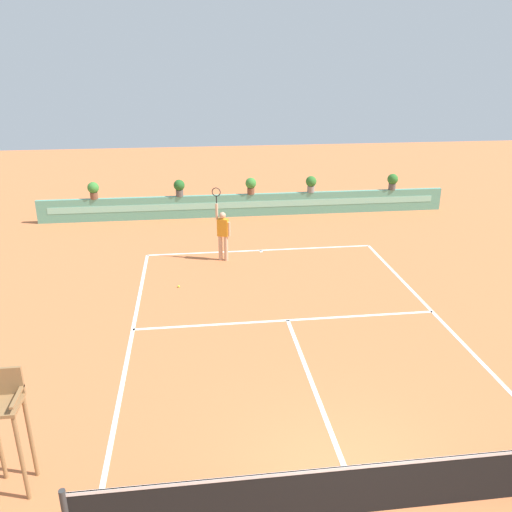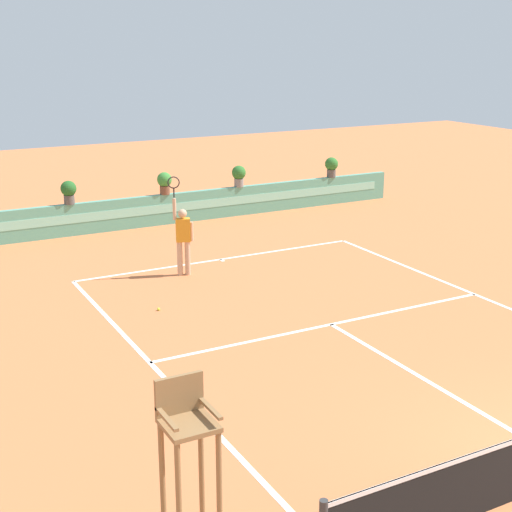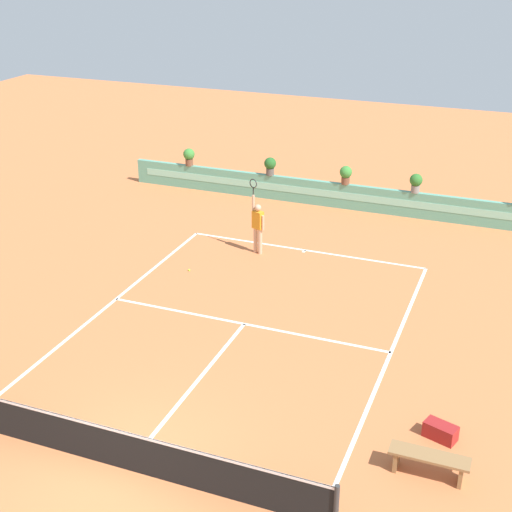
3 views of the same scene
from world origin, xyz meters
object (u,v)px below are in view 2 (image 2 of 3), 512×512
at_px(potted_plant_far_right, 331,166).
at_px(potted_plant_left, 69,191).
at_px(tennis_player, 183,236).
at_px(potted_plant_right, 239,175).
at_px(potted_plant_centre, 165,182).
at_px(umpire_chair, 187,444).
at_px(tennis_ball_near_baseline, 159,309).

bearing_deg(potted_plant_far_right, potted_plant_left, 180.00).
height_order(tennis_player, potted_plant_right, tennis_player).
xyz_separation_m(potted_plant_centre, potted_plant_right, (2.70, 0.00, 0.00)).
distance_m(potted_plant_far_right, potted_plant_left, 9.60).
bearing_deg(potted_plant_right, potted_plant_centre, 180.00).
bearing_deg(potted_plant_right, umpire_chair, -118.95).
bearing_deg(potted_plant_centre, potted_plant_left, 180.00).
bearing_deg(potted_plant_far_right, potted_plant_right, 180.00).
distance_m(umpire_chair, potted_plant_left, 15.34).
bearing_deg(potted_plant_centre, tennis_player, -106.76).
bearing_deg(potted_plant_left, potted_plant_right, 0.00).
distance_m(umpire_chair, potted_plant_centre, 16.15).
height_order(tennis_player, potted_plant_centre, tennis_player).
relative_size(umpire_chair, potted_plant_far_right, 2.96).
bearing_deg(potted_plant_centre, umpire_chair, -110.53).
bearing_deg(potted_plant_left, potted_plant_centre, 0.00).
bearing_deg(potted_plant_right, potted_plant_left, 180.00).
xyz_separation_m(umpire_chair, tennis_player, (4.07, 9.83, -0.29)).
xyz_separation_m(umpire_chair, tennis_ball_near_baseline, (2.54, 7.68, -1.31)).
relative_size(tennis_player, potted_plant_left, 3.57).
distance_m(tennis_player, potted_plant_left, 5.52).
bearing_deg(tennis_player, tennis_ball_near_baseline, -125.35).
bearing_deg(potted_plant_centre, potted_plant_far_right, 0.00).
bearing_deg(tennis_ball_near_baseline, tennis_player, 54.65).
relative_size(tennis_player, potted_plant_right, 3.57).
bearing_deg(umpire_chair, potted_plant_left, 80.45).
distance_m(umpire_chair, tennis_player, 10.65).
bearing_deg(potted_plant_far_right, potted_plant_centre, 180.00).
bearing_deg(tennis_ball_near_baseline, potted_plant_far_right, 37.79).
height_order(potted_plant_centre, potted_plant_right, same).
distance_m(potted_plant_centre, potted_plant_left, 3.12).
distance_m(tennis_ball_near_baseline, potted_plant_left, 7.57).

